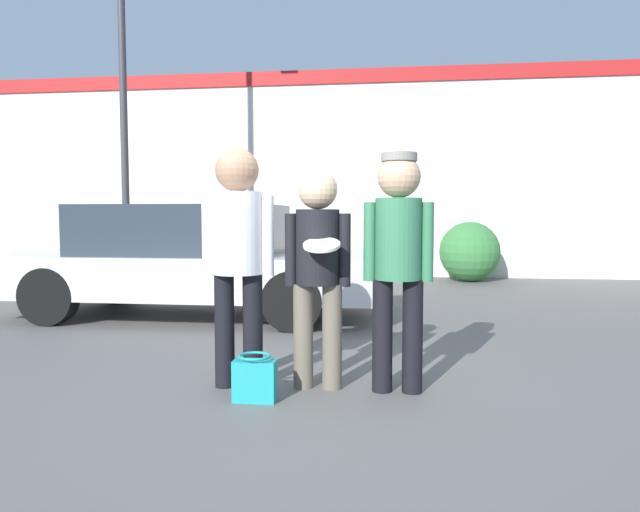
% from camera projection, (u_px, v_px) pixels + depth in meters
% --- Properties ---
extents(ground_plane, '(56.00, 56.00, 0.00)m').
position_uv_depth(ground_plane, '(314.00, 391.00, 4.25)').
color(ground_plane, '#5B5956').
extents(storefront_building, '(24.00, 0.22, 4.40)m').
position_uv_depth(storefront_building, '(367.00, 172.00, 12.22)').
color(storefront_building, silver).
rests_on(storefront_building, ground).
extents(person_left, '(0.55, 0.38, 1.81)m').
position_uv_depth(person_left, '(238.00, 243.00, 4.27)').
color(person_left, black).
rests_on(person_left, ground).
extents(person_middle_with_frisbee, '(0.50, 0.53, 1.65)m').
position_uv_depth(person_middle_with_frisbee, '(318.00, 260.00, 4.26)').
color(person_middle_with_frisbee, '#665B4C').
rests_on(person_middle_with_frisbee, ground).
extents(person_right, '(0.51, 0.34, 1.76)m').
position_uv_depth(person_right, '(398.00, 249.00, 4.15)').
color(person_right, black).
rests_on(person_right, ground).
extents(parked_car_near, '(4.76, 1.90, 1.44)m').
position_uv_depth(parked_car_near, '(190.00, 260.00, 7.40)').
color(parked_car_near, silver).
rests_on(parked_car_near, ground).
extents(street_lamp, '(1.06, 0.35, 6.83)m').
position_uv_depth(street_lamp, '(131.00, 43.00, 9.15)').
color(street_lamp, '#38383D').
rests_on(street_lamp, ground).
extents(shrub, '(1.19, 1.19, 1.19)m').
position_uv_depth(shrub, '(470.00, 252.00, 11.30)').
color(shrub, '#387A3D').
rests_on(shrub, ground).
extents(handbag, '(0.30, 0.23, 0.33)m').
position_uv_depth(handbag, '(255.00, 379.00, 4.00)').
color(handbag, teal).
rests_on(handbag, ground).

